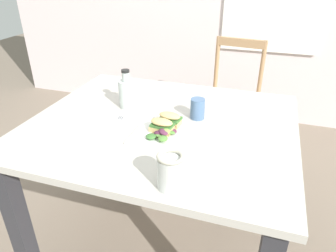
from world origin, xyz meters
TOP-DOWN VIEW (x-y plane):
  - dining_table at (-0.10, 0.18)m, footprint 1.15×0.99m
  - chair_wooden_far at (0.09, 1.22)m, footprint 0.44×0.44m
  - plate_lunch at (-0.05, 0.08)m, footprint 0.25×0.25m
  - sandwich_half_front at (-0.06, 0.09)m, footprint 0.10×0.08m
  - sandwich_half_back at (-0.05, 0.15)m, footprint 0.10×0.08m
  - salad_mixed_greens at (-0.04, 0.04)m, footprint 0.12×0.13m
  - napkin_folded at (-0.27, 0.07)m, footprint 0.10×0.23m
  - fork_on_napkin at (-0.27, 0.09)m, footprint 0.04×0.19m
  - bottle_cold_brew at (-0.31, 0.28)m, footprint 0.08×0.08m
  - mason_jar_iced_tea at (0.07, -0.23)m, footprint 0.08×0.08m
  - cup_extra_side at (0.04, 0.27)m, footprint 0.06×0.06m

SIDE VIEW (x-z plane):
  - chair_wooden_far at x=0.09m, z-range 0.01..0.88m
  - dining_table at x=-0.10m, z-range 0.25..0.99m
  - napkin_folded at x=-0.27m, z-range 0.74..0.74m
  - plate_lunch at x=-0.05m, z-range 0.74..0.75m
  - fork_on_napkin at x=-0.27m, z-range 0.74..0.75m
  - salad_mixed_greens at x=-0.04m, z-range 0.75..0.78m
  - sandwich_half_front at x=-0.06m, z-range 0.75..0.81m
  - sandwich_half_back at x=-0.05m, z-range 0.75..0.81m
  - cup_extra_side at x=0.04m, z-range 0.74..0.83m
  - mason_jar_iced_tea at x=0.07m, z-range 0.73..0.85m
  - bottle_cold_brew at x=-0.31m, z-range 0.71..0.90m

